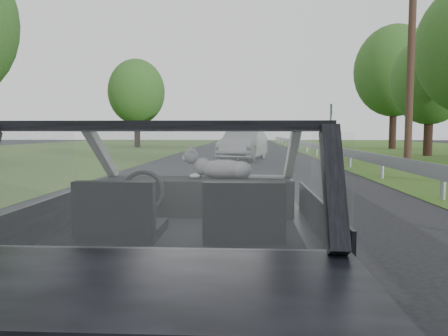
# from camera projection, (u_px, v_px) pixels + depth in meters

# --- Properties ---
(ground) EXTENTS (140.00, 140.00, 0.00)m
(ground) POSITION_uv_depth(u_px,v_px,m) (188.00, 326.00, 3.14)
(ground) COLOR black
(ground) RESTS_ON ground
(subject_car) EXTENTS (1.80, 4.00, 1.45)m
(subject_car) POSITION_uv_depth(u_px,v_px,m) (188.00, 227.00, 3.08)
(subject_car) COLOR black
(subject_car) RESTS_ON ground
(dashboard) EXTENTS (1.58, 0.45, 0.30)m
(dashboard) POSITION_uv_depth(u_px,v_px,m) (197.00, 196.00, 3.69)
(dashboard) COLOR black
(dashboard) RESTS_ON subject_car
(driver_seat) EXTENTS (0.50, 0.72, 0.42)m
(driver_seat) POSITION_uv_depth(u_px,v_px,m) (120.00, 212.00, 2.80)
(driver_seat) COLOR black
(driver_seat) RESTS_ON subject_car
(passenger_seat) EXTENTS (0.50, 0.72, 0.42)m
(passenger_seat) POSITION_uv_depth(u_px,v_px,m) (244.00, 213.00, 2.76)
(passenger_seat) COLOR black
(passenger_seat) RESTS_ON subject_car
(steering_wheel) EXTENTS (0.36, 0.36, 0.04)m
(steering_wheel) POSITION_uv_depth(u_px,v_px,m) (142.00, 192.00, 3.41)
(steering_wheel) COLOR black
(steering_wheel) RESTS_ON dashboard
(cat) EXTENTS (0.63, 0.24, 0.28)m
(cat) POSITION_uv_depth(u_px,v_px,m) (223.00, 168.00, 3.67)
(cat) COLOR gray
(cat) RESTS_ON dashboard
(guardrail) EXTENTS (0.05, 90.00, 0.32)m
(guardrail) POSITION_uv_depth(u_px,v_px,m) (378.00, 159.00, 12.83)
(guardrail) COLOR #9FA3AB
(guardrail) RESTS_ON ground
(other_car) EXTENTS (2.75, 4.92, 1.53)m
(other_car) POSITION_uv_depth(u_px,v_px,m) (244.00, 144.00, 21.41)
(other_car) COLOR #A1A3A6
(other_car) RESTS_ON ground
(highway_sign) EXTENTS (0.34, 1.12, 2.81)m
(highway_sign) POSITION_uv_depth(u_px,v_px,m) (331.00, 131.00, 22.69)
(highway_sign) COLOR #1F6134
(highway_sign) RESTS_ON ground
(utility_pole) EXTENTS (0.37, 0.37, 8.97)m
(utility_pole) POSITION_uv_depth(u_px,v_px,m) (411.00, 54.00, 17.45)
(utility_pole) COLOR #472D22
(utility_pole) RESTS_ON ground
(tree_2) EXTENTS (5.77, 5.77, 6.59)m
(tree_2) POSITION_uv_depth(u_px,v_px,m) (430.00, 98.00, 24.70)
(tree_2) COLOR #29521E
(tree_2) RESTS_ON ground
(tree_3) EXTENTS (7.49, 7.49, 9.53)m
(tree_3) POSITION_uv_depth(u_px,v_px,m) (394.00, 89.00, 34.70)
(tree_3) COLOR #29521E
(tree_3) RESTS_ON ground
(tree_6) EXTENTS (5.99, 5.99, 7.48)m
(tree_6) POSITION_uv_depth(u_px,v_px,m) (137.00, 105.00, 38.21)
(tree_6) COLOR #29521E
(tree_6) RESTS_ON ground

